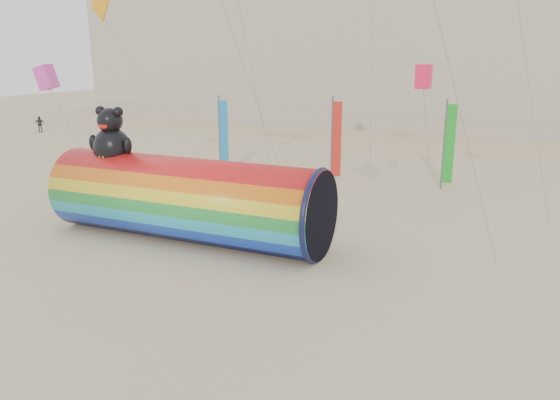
% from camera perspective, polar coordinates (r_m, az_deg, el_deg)
% --- Properties ---
extents(ground, '(160.00, 160.00, 0.00)m').
position_cam_1_polar(ground, '(19.78, -3.13, -7.61)').
color(ground, '#CCB58C').
rests_on(ground, ground).
extents(hotel_building, '(60.40, 15.40, 20.60)m').
position_cam_1_polar(hotel_building, '(65.47, 6.23, 17.30)').
color(hotel_building, '#B7AD99').
rests_on(hotel_building, ground).
extents(windsock_assembly, '(11.99, 3.65, 5.53)m').
position_cam_1_polar(windsock_assembly, '(23.05, -9.70, 0.31)').
color(windsock_assembly, red).
rests_on(windsock_assembly, ground).
extents(festival_banners, '(13.59, 3.17, 5.20)m').
position_cam_1_polar(festival_banners, '(32.70, 5.53, 6.21)').
color(festival_banners, '#59595E').
rests_on(festival_banners, ground).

